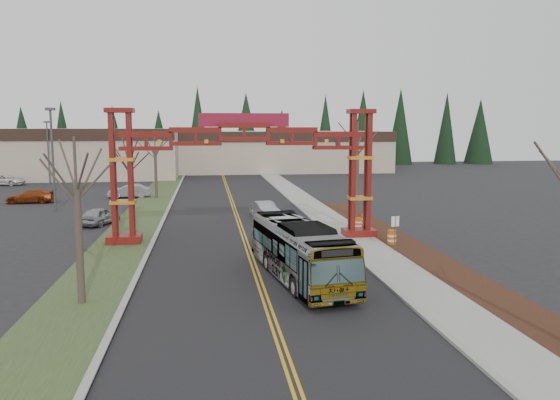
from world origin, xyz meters
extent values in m
plane|color=black|center=(0.00, 0.00, 0.00)|extent=(200.00, 200.00, 0.00)
cube|color=black|center=(0.00, 25.00, 0.01)|extent=(12.00, 110.00, 0.02)
cube|color=gold|center=(-0.12, 25.00, 0.03)|extent=(0.12, 100.00, 0.01)
cube|color=gold|center=(0.12, 25.00, 0.03)|extent=(0.12, 100.00, 0.01)
cube|color=gray|center=(6.15, 25.00, 0.07)|extent=(0.30, 110.00, 0.15)
cube|color=gray|center=(7.60, 25.00, 0.08)|extent=(2.60, 110.00, 0.14)
cube|color=black|center=(10.20, 10.00, 0.06)|extent=(2.60, 50.00, 0.12)
cube|color=#2E4321|center=(-8.00, 25.00, 0.04)|extent=(4.00, 110.00, 0.08)
cube|color=gray|center=(-6.15, 25.00, 0.07)|extent=(0.30, 110.00, 0.15)
cube|color=#580F0B|center=(-8.00, 18.00, 0.30)|extent=(2.20, 1.60, 0.60)
cube|color=#580F0B|center=(-8.55, 17.65, 4.60)|extent=(0.28, 0.28, 8.00)
cube|color=#580F0B|center=(-7.45, 17.65, 4.60)|extent=(0.28, 0.28, 8.00)
cube|color=#580F0B|center=(-8.55, 18.35, 4.60)|extent=(0.28, 0.28, 8.00)
cube|color=#580F0B|center=(-7.45, 18.35, 4.60)|extent=(0.28, 0.28, 8.00)
cube|color=orange|center=(-8.00, 18.00, 2.80)|extent=(1.60, 1.10, 0.22)
cube|color=orange|center=(-8.00, 18.00, 5.60)|extent=(1.60, 1.10, 0.22)
cube|color=#580F0B|center=(-8.00, 18.00, 8.75)|extent=(1.80, 1.20, 0.30)
cube|color=#580F0B|center=(8.00, 18.00, 0.30)|extent=(2.20, 1.60, 0.60)
cube|color=#580F0B|center=(7.45, 17.65, 4.60)|extent=(0.28, 0.28, 8.00)
cube|color=#580F0B|center=(8.55, 17.65, 4.60)|extent=(0.28, 0.28, 8.00)
cube|color=#580F0B|center=(7.45, 18.35, 4.60)|extent=(0.28, 0.28, 8.00)
cube|color=#580F0B|center=(8.55, 18.35, 4.60)|extent=(0.28, 0.28, 8.00)
cube|color=orange|center=(8.00, 18.00, 2.80)|extent=(1.60, 1.10, 0.22)
cube|color=orange|center=(8.00, 18.00, 5.60)|extent=(1.60, 1.10, 0.22)
cube|color=#580F0B|center=(8.00, 18.00, 8.75)|extent=(1.80, 1.20, 0.30)
cube|color=#580F0B|center=(0.00, 18.00, 7.50)|extent=(16.00, 0.90, 1.00)
cube|color=#580F0B|center=(0.00, 18.00, 6.60)|extent=(16.00, 0.90, 0.60)
cube|color=maroon|center=(0.00, 18.00, 8.15)|extent=(6.00, 0.25, 0.90)
cube|color=#BBA88F|center=(-30.00, 72.00, 3.75)|extent=(46.00, 22.00, 7.50)
cube|color=black|center=(-30.00, 60.90, 6.70)|extent=(46.00, 0.40, 1.60)
cube|color=#BBA88F|center=(10.00, 80.00, 3.50)|extent=(38.00, 20.00, 7.00)
cube|color=black|center=(10.00, 69.90, 6.20)|extent=(38.00, 0.40, 1.60)
cone|color=black|center=(-38.00, 92.00, 6.50)|extent=(5.60, 5.60, 13.00)
cylinder|color=#382D26|center=(-38.00, 92.00, 0.80)|extent=(0.80, 0.80, 1.60)
cone|color=black|center=(-29.50, 92.00, 6.50)|extent=(5.60, 5.60, 13.00)
cylinder|color=#382D26|center=(-29.50, 92.00, 0.80)|extent=(0.80, 0.80, 1.60)
cone|color=black|center=(-21.00, 92.00, 6.50)|extent=(5.60, 5.60, 13.00)
cylinder|color=#382D26|center=(-21.00, 92.00, 0.80)|extent=(0.80, 0.80, 1.60)
cone|color=black|center=(-12.50, 92.00, 6.50)|extent=(5.60, 5.60, 13.00)
cylinder|color=#382D26|center=(-12.50, 92.00, 0.80)|extent=(0.80, 0.80, 1.60)
cone|color=black|center=(-4.00, 92.00, 6.50)|extent=(5.60, 5.60, 13.00)
cylinder|color=#382D26|center=(-4.00, 92.00, 0.80)|extent=(0.80, 0.80, 1.60)
cone|color=black|center=(4.50, 92.00, 6.50)|extent=(5.60, 5.60, 13.00)
cylinder|color=#382D26|center=(4.50, 92.00, 0.80)|extent=(0.80, 0.80, 1.60)
cone|color=black|center=(13.00, 92.00, 6.50)|extent=(5.60, 5.60, 13.00)
cylinder|color=#382D26|center=(13.00, 92.00, 0.80)|extent=(0.80, 0.80, 1.60)
cone|color=black|center=(21.50, 92.00, 6.50)|extent=(5.60, 5.60, 13.00)
cylinder|color=#382D26|center=(21.50, 92.00, 0.80)|extent=(0.80, 0.80, 1.60)
cone|color=black|center=(30.00, 92.00, 6.50)|extent=(5.60, 5.60, 13.00)
cylinder|color=#382D26|center=(30.00, 92.00, 0.80)|extent=(0.80, 0.80, 1.60)
cone|color=black|center=(38.50, 92.00, 6.50)|extent=(5.60, 5.60, 13.00)
cylinder|color=#382D26|center=(38.50, 92.00, 0.80)|extent=(0.80, 0.80, 1.60)
cone|color=black|center=(47.00, 92.00, 6.50)|extent=(5.60, 5.60, 13.00)
cylinder|color=#382D26|center=(47.00, 92.00, 0.80)|extent=(0.80, 0.80, 1.60)
cone|color=black|center=(55.50, 92.00, 6.50)|extent=(5.60, 5.60, 13.00)
cylinder|color=#382D26|center=(55.50, 92.00, 0.80)|extent=(0.80, 0.80, 1.60)
imported|color=#AEAFB6|center=(2.07, 8.03, 1.48)|extent=(4.02, 10.84, 2.95)
imported|color=#A5A8AD|center=(2.33, 27.01, 0.71)|extent=(2.45, 4.51, 1.41)
imported|color=#989A9F|center=(-11.00, 25.64, 0.70)|extent=(3.02, 4.45, 1.41)
imported|color=maroon|center=(-20.42, 39.62, 0.69)|extent=(4.77, 1.98, 1.38)
imported|color=#95989C|center=(-11.00, 42.58, 0.74)|extent=(4.50, 1.61, 1.48)
imported|color=white|center=(-29.19, 58.15, 0.70)|extent=(5.46, 3.40, 1.41)
cylinder|color=#382D26|center=(-8.00, 5.39, 2.57)|extent=(0.33, 0.33, 5.14)
cylinder|color=#382D26|center=(-8.00, 5.39, 6.16)|extent=(0.12, 0.12, 2.24)
cylinder|color=#382D26|center=(-8.00, 21.60, 2.73)|extent=(0.30, 0.30, 5.47)
cylinder|color=#382D26|center=(-8.00, 21.60, 6.40)|extent=(0.11, 0.11, 2.05)
cylinder|color=#382D26|center=(-8.00, 41.53, 2.61)|extent=(0.32, 0.32, 5.22)
cylinder|color=#382D26|center=(-8.00, 41.53, 6.22)|extent=(0.12, 0.12, 2.19)
cylinder|color=#382D26|center=(10.00, 25.85, 3.05)|extent=(0.31, 0.31, 6.10)
cylinder|color=#382D26|center=(10.00, 25.85, 7.08)|extent=(0.12, 0.12, 2.15)
cylinder|color=#3F3F44|center=(-16.43, 33.56, 4.60)|extent=(0.20, 0.20, 9.21)
cube|color=#3F3F44|center=(-16.43, 33.56, 9.31)|extent=(0.82, 0.41, 0.26)
cylinder|color=#3F3F44|center=(-24.07, 59.97, 4.16)|extent=(0.18, 0.18, 8.32)
cube|color=#3F3F44|center=(-24.07, 59.97, 8.42)|extent=(0.74, 0.37, 0.23)
cylinder|color=#3F3F44|center=(8.83, 12.99, 1.15)|extent=(0.06, 0.06, 2.29)
cube|color=white|center=(8.83, 12.99, 1.98)|extent=(0.52, 0.13, 0.63)
cylinder|color=#CA580B|center=(9.36, 15.04, 0.52)|extent=(0.54, 0.54, 1.04)
cylinder|color=white|center=(9.36, 15.04, 0.68)|extent=(0.56, 0.56, 0.13)
cylinder|color=white|center=(9.36, 15.04, 0.37)|extent=(0.56, 0.56, 0.13)
cylinder|color=#CA580B|center=(8.73, 20.73, 0.46)|extent=(0.48, 0.48, 0.93)
cylinder|color=white|center=(8.73, 20.73, 0.60)|extent=(0.50, 0.50, 0.11)
cylinder|color=white|center=(8.73, 20.73, 0.33)|extent=(0.50, 0.50, 0.11)
cylinder|color=#CA580B|center=(9.51, 21.59, 0.52)|extent=(0.54, 0.54, 1.03)
cylinder|color=white|center=(9.51, 21.59, 0.67)|extent=(0.56, 0.56, 0.12)
cylinder|color=white|center=(9.51, 21.59, 0.36)|extent=(0.56, 0.56, 0.12)
camera|label=1|loc=(-2.48, -18.53, 7.64)|focal=35.00mm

